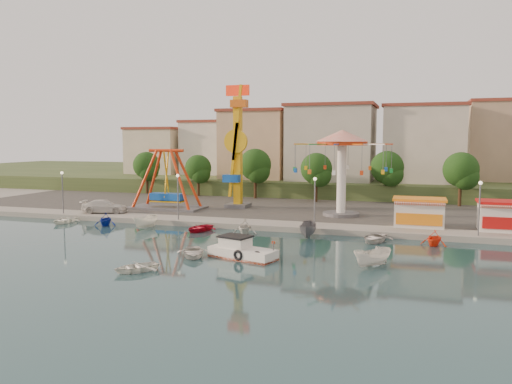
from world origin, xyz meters
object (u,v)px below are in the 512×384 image
at_px(cabin_motorboat, 241,252).
at_px(skiff, 373,258).
at_px(wave_swinger, 342,153).
at_px(rowboat_a, 193,252).
at_px(pirate_ship_ride, 167,181).
at_px(van, 105,206).
at_px(kamikaze_tower, 238,149).

bearing_deg(cabin_motorboat, skiff, 17.86).
distance_m(wave_swinger, rowboat_a, 25.85).
bearing_deg(skiff, rowboat_a, -138.59).
relative_size(pirate_ship_ride, skiff, 2.61).
height_order(wave_swinger, van, wave_swinger).
bearing_deg(pirate_ship_ride, cabin_motorboat, -49.51).
bearing_deg(kamikaze_tower, pirate_ship_ride, -154.68).
distance_m(kamikaze_tower, cabin_motorboat, 28.12).
bearing_deg(rowboat_a, kamikaze_tower, 75.77).
relative_size(wave_swinger, skiff, 3.03).
distance_m(pirate_ship_ride, skiff, 35.63).
height_order(pirate_ship_ride, kamikaze_tower, kamikaze_tower).
distance_m(rowboat_a, van, 25.49).
bearing_deg(pirate_ship_ride, rowboat_a, -57.40).
distance_m(wave_swinger, skiff, 23.68).
relative_size(wave_swinger, rowboat_a, 3.08).
distance_m(kamikaze_tower, van, 18.85).
height_order(wave_swinger, rowboat_a, wave_swinger).
xyz_separation_m(kamikaze_tower, wave_swinger, (14.48, -3.11, -0.41)).
distance_m(pirate_ship_ride, cabin_motorboat, 28.08).
bearing_deg(van, cabin_motorboat, -140.08).
distance_m(cabin_motorboat, skiff, 10.65).
bearing_deg(kamikaze_tower, wave_swinger, -12.14).
bearing_deg(wave_swinger, skiff, -75.58).
height_order(cabin_motorboat, van, van).
bearing_deg(pirate_ship_ride, skiff, -35.93).
xyz_separation_m(wave_swinger, rowboat_a, (-9.07, -22.91, -7.81)).
bearing_deg(cabin_motorboat, wave_swinger, 93.09).
bearing_deg(rowboat_a, cabin_motorboat, -14.88).
distance_m(kamikaze_tower, skiff, 32.92).
relative_size(kamikaze_tower, skiff, 4.31).
relative_size(cabin_motorboat, rowboat_a, 1.63).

